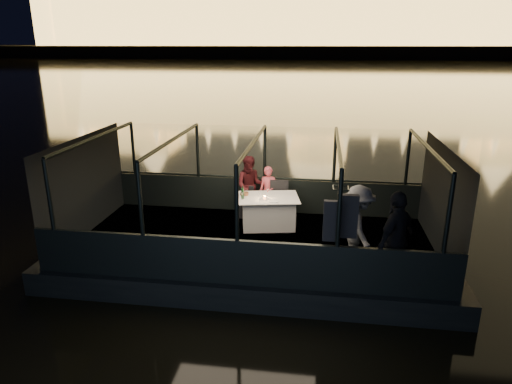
# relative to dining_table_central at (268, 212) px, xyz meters

# --- Properties ---
(river_water) EXTENTS (500.00, 500.00, 0.00)m
(river_water) POSITION_rel_dining_table_central_xyz_m (-0.23, 79.09, -0.89)
(river_water) COLOR black
(river_water) RESTS_ON ground
(boat_hull) EXTENTS (8.60, 4.40, 1.00)m
(boat_hull) POSITION_rel_dining_table_central_xyz_m (-0.23, -0.91, -0.89)
(boat_hull) COLOR black
(boat_hull) RESTS_ON river_water
(boat_deck) EXTENTS (8.00, 4.00, 0.04)m
(boat_deck) POSITION_rel_dining_table_central_xyz_m (-0.23, -0.91, -0.41)
(boat_deck) COLOR black
(boat_deck) RESTS_ON boat_hull
(gunwale_port) EXTENTS (8.00, 0.08, 0.90)m
(gunwale_port) POSITION_rel_dining_table_central_xyz_m (-0.23, 1.09, 0.06)
(gunwale_port) COLOR black
(gunwale_port) RESTS_ON boat_deck
(gunwale_starboard) EXTENTS (8.00, 0.08, 0.90)m
(gunwale_starboard) POSITION_rel_dining_table_central_xyz_m (-0.23, -2.91, 0.06)
(gunwale_starboard) COLOR black
(gunwale_starboard) RESTS_ON boat_deck
(cabin_glass_port) EXTENTS (8.00, 0.02, 1.40)m
(cabin_glass_port) POSITION_rel_dining_table_central_xyz_m (-0.23, 1.09, 1.21)
(cabin_glass_port) COLOR #99B2B2
(cabin_glass_port) RESTS_ON gunwale_port
(cabin_glass_starboard) EXTENTS (8.00, 0.02, 1.40)m
(cabin_glass_starboard) POSITION_rel_dining_table_central_xyz_m (-0.23, -2.91, 1.21)
(cabin_glass_starboard) COLOR #99B2B2
(cabin_glass_starboard) RESTS_ON gunwale_starboard
(cabin_roof_glass) EXTENTS (8.00, 4.00, 0.02)m
(cabin_roof_glass) POSITION_rel_dining_table_central_xyz_m (-0.23, -0.91, 1.91)
(cabin_roof_glass) COLOR #99B2B2
(cabin_roof_glass) RESTS_ON boat_deck
(end_wall_fore) EXTENTS (0.02, 4.00, 2.30)m
(end_wall_fore) POSITION_rel_dining_table_central_xyz_m (-4.23, -0.91, 0.76)
(end_wall_fore) COLOR black
(end_wall_fore) RESTS_ON boat_deck
(end_wall_aft) EXTENTS (0.02, 4.00, 2.30)m
(end_wall_aft) POSITION_rel_dining_table_central_xyz_m (3.77, -0.91, 0.76)
(end_wall_aft) COLOR black
(end_wall_aft) RESTS_ON boat_deck
(canopy_ribs) EXTENTS (8.00, 4.00, 2.30)m
(canopy_ribs) POSITION_rel_dining_table_central_xyz_m (-0.23, -0.91, 0.76)
(canopy_ribs) COLOR black
(canopy_ribs) RESTS_ON boat_deck
(embankment) EXTENTS (400.00, 140.00, 6.00)m
(embankment) POSITION_rel_dining_table_central_xyz_m (-0.23, 209.09, 0.11)
(embankment) COLOR #423D33
(embankment) RESTS_ON ground
(dining_table_central) EXTENTS (1.62, 1.31, 0.77)m
(dining_table_central) POSITION_rel_dining_table_central_xyz_m (0.00, 0.00, 0.00)
(dining_table_central) COLOR silver
(dining_table_central) RESTS_ON boat_deck
(chair_port_left) EXTENTS (0.49, 0.49, 0.80)m
(chair_port_left) POSITION_rel_dining_table_central_xyz_m (-0.64, 0.56, 0.06)
(chair_port_left) COLOR black
(chair_port_left) RESTS_ON boat_deck
(chair_port_right) EXTENTS (0.52, 0.52, 1.00)m
(chair_port_right) POSITION_rel_dining_table_central_xyz_m (0.20, 0.45, 0.06)
(chair_port_right) COLOR black
(chair_port_right) RESTS_ON boat_deck
(coat_stand) EXTENTS (0.63, 0.55, 1.95)m
(coat_stand) POSITION_rel_dining_table_central_xyz_m (1.58, -2.65, 0.51)
(coat_stand) COLOR black
(coat_stand) RESTS_ON boat_deck
(person_woman_coral) EXTENTS (0.49, 0.33, 1.33)m
(person_woman_coral) POSITION_rel_dining_table_central_xyz_m (-0.09, 0.72, 0.36)
(person_woman_coral) COLOR #D44D59
(person_woman_coral) RESTS_ON boat_deck
(person_man_maroon) EXTENTS (0.82, 0.67, 1.58)m
(person_man_maroon) POSITION_rel_dining_table_central_xyz_m (-0.56, 0.74, 0.36)
(person_man_maroon) COLOR #3E1115
(person_man_maroon) RESTS_ON boat_deck
(passenger_stripe) EXTENTS (0.91, 1.24, 1.72)m
(passenger_stripe) POSITION_rel_dining_table_central_xyz_m (2.00, -1.89, 0.47)
(passenger_stripe) COLOR silver
(passenger_stripe) RESTS_ON boat_deck
(passenger_dark) EXTENTS (1.03, 1.14, 1.85)m
(passenger_dark) POSITION_rel_dining_table_central_xyz_m (2.63, -2.52, 0.47)
(passenger_dark) COLOR black
(passenger_dark) RESTS_ON boat_deck
(wine_bottle) EXTENTS (0.07, 0.07, 0.32)m
(wine_bottle) POSITION_rel_dining_table_central_xyz_m (-0.60, -0.21, 0.53)
(wine_bottle) COLOR #143918
(wine_bottle) RESTS_ON dining_table_central
(bread_basket) EXTENTS (0.25, 0.25, 0.08)m
(bread_basket) POSITION_rel_dining_table_central_xyz_m (-0.60, 0.03, 0.42)
(bread_basket) COLOR brown
(bread_basket) RESTS_ON dining_table_central
(amber_candle) EXTENTS (0.07, 0.07, 0.08)m
(amber_candle) POSITION_rel_dining_table_central_xyz_m (-0.08, -0.16, 0.42)
(amber_candle) COLOR orange
(amber_candle) RESTS_ON dining_table_central
(plate_near) EXTENTS (0.24, 0.24, 0.02)m
(plate_near) POSITION_rel_dining_table_central_xyz_m (0.16, -0.30, 0.39)
(plate_near) COLOR white
(plate_near) RESTS_ON dining_table_central
(plate_far) EXTENTS (0.29, 0.29, 0.01)m
(plate_far) POSITION_rel_dining_table_central_xyz_m (-0.60, 0.04, 0.39)
(plate_far) COLOR white
(plate_far) RESTS_ON dining_table_central
(wine_glass_white) EXTENTS (0.07, 0.07, 0.17)m
(wine_glass_white) POSITION_rel_dining_table_central_xyz_m (-0.60, -0.28, 0.48)
(wine_glass_white) COLOR silver
(wine_glass_white) RESTS_ON dining_table_central
(wine_glass_red) EXTENTS (0.08, 0.08, 0.20)m
(wine_glass_red) POSITION_rel_dining_table_central_xyz_m (-0.02, 0.00, 0.48)
(wine_glass_red) COLOR silver
(wine_glass_red) RESTS_ON dining_table_central
(wine_glass_empty) EXTENTS (0.08, 0.08, 0.21)m
(wine_glass_empty) POSITION_rel_dining_table_central_xyz_m (-0.18, -0.25, 0.48)
(wine_glass_empty) COLOR silver
(wine_glass_empty) RESTS_ON dining_table_central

